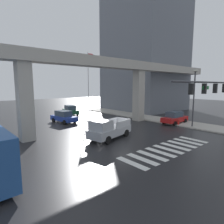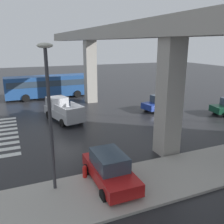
# 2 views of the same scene
# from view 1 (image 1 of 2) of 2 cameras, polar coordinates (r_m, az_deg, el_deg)

# --- Properties ---
(ground_plane) EXTENTS (120.00, 120.00, 0.00)m
(ground_plane) POSITION_cam_1_polar(r_m,az_deg,el_deg) (20.36, 3.01, -7.21)
(ground_plane) COLOR #232326
(crosswalk_stripes) EXTENTS (9.35, 2.80, 0.01)m
(crosswalk_stripes) POSITION_cam_1_polar(r_m,az_deg,el_deg) (16.94, 16.46, -10.69)
(crosswalk_stripes) COLOR silver
(crosswalk_stripes) RESTS_ON ground
(elevated_overpass) EXTENTS (52.35, 1.87, 8.76)m
(elevated_overpass) POSITION_cam_1_polar(r_m,az_deg,el_deg) (23.51, -5.38, 12.96)
(elevated_overpass) COLOR #ADA89E
(elevated_overpass) RESTS_ON ground
(office_building) EXTENTS (14.12, 14.33, 43.66)m
(office_building) POSITION_cam_1_polar(r_m,az_deg,el_deg) (46.56, 10.25, 28.66)
(office_building) COLOR slate
(office_building) RESTS_ON ground
(sidewalk_east) EXTENTS (4.00, 36.00, 0.15)m
(sidewalk_east) POSITION_cam_1_polar(r_m,az_deg,el_deg) (29.81, 15.56, -2.45)
(sidewalk_east) COLOR #ADA89E
(sidewalk_east) RESTS_ON ground
(pickup_truck) EXTENTS (5.40, 3.03, 2.08)m
(pickup_truck) POSITION_cam_1_polar(r_m,az_deg,el_deg) (18.88, -1.12, -5.32)
(pickup_truck) COLOR #A8AAAF
(pickup_truck) RESTS_ON ground
(sedan_blue) EXTENTS (2.47, 4.53, 1.72)m
(sedan_blue) POSITION_cam_1_polar(r_m,az_deg,el_deg) (28.22, -14.31, -1.38)
(sedan_blue) COLOR #1E3899
(sedan_blue) RESTS_ON ground
(sedan_dark_green) EXTENTS (2.52, 4.54, 1.72)m
(sedan_dark_green) POSITION_cam_1_polar(r_m,az_deg,el_deg) (35.37, -12.42, 0.55)
(sedan_dark_green) COLOR #14472D
(sedan_dark_green) RESTS_ON ground
(sedan_red) EXTENTS (4.31, 1.99, 1.72)m
(sedan_red) POSITION_cam_1_polar(r_m,az_deg,el_deg) (27.98, 18.30, -1.61)
(sedan_red) COLOR red
(sedan_red) RESTS_ON ground
(traffic_signal_mast) EXTENTS (10.89, 0.32, 6.20)m
(traffic_signal_mast) POSITION_cam_1_polar(r_m,az_deg,el_deg) (19.43, 28.66, 5.08)
(traffic_signal_mast) COLOR #38383D
(traffic_signal_mast) RESTS_ON ground
(street_lamp_near_corner) EXTENTS (0.44, 0.70, 7.24)m
(street_lamp_near_corner) POSITION_cam_1_polar(r_m,az_deg,el_deg) (25.90, 23.47, 5.63)
(street_lamp_near_corner) COLOR #38383D
(street_lamp_near_corner) RESTS_ON ground
(fire_hydrant) EXTENTS (0.24, 0.24, 0.85)m
(fire_hydrant) POSITION_cam_1_polar(r_m,az_deg,el_deg) (26.77, 19.35, -3.00)
(fire_hydrant) COLOR red
(fire_hydrant) RESTS_ON ground
(flagpole) EXTENTS (1.16, 0.12, 11.18)m
(flagpole) POSITION_cam_1_polar(r_m,az_deg,el_deg) (35.39, -7.05, 9.69)
(flagpole) COLOR silver
(flagpole) RESTS_ON ground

